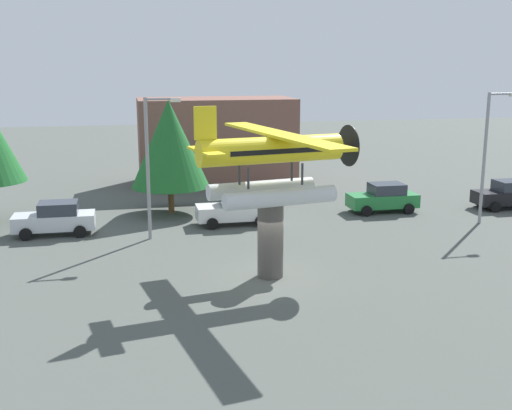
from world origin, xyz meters
The scene contains 11 objects.
ground_plane centered at (0.00, 0.00, 0.00)m, with size 140.00×140.00×0.00m, color #4C514C.
display_pedestal centered at (0.00, 0.00, 1.65)m, with size 1.10×1.10×3.30m, color #4C4742.
floatplane_monument centered at (0.13, 0.02, 4.97)m, with size 7.13×10.42×4.00m.
car_near_silver centered at (-9.64, 8.93, 0.88)m, with size 4.20×2.02×1.76m.
car_mid_white centered at (0.07, 9.15, 0.88)m, with size 4.20×2.02×1.76m.
car_far_green centered at (9.48, 10.31, 0.88)m, with size 4.20×2.02×1.76m.
car_distant_black centered at (17.57, 9.67, 0.88)m, with size 4.20×2.02×1.76m.
streetlight_primary centered at (-4.56, 7.06, 4.26)m, with size 1.84×0.28×7.27m.
streetlight_secondary centered at (13.99, 6.59, 4.31)m, with size 1.84×0.28×7.37m.
storefront_building centered at (0.90, 22.00, 3.18)m, with size 11.48×5.52×6.37m, color brown.
tree_east centered at (-3.25, 12.67, 4.23)m, with size 4.68×4.68×6.83m.
Camera 1 is at (-5.86, -25.12, 8.95)m, focal length 44.46 mm.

